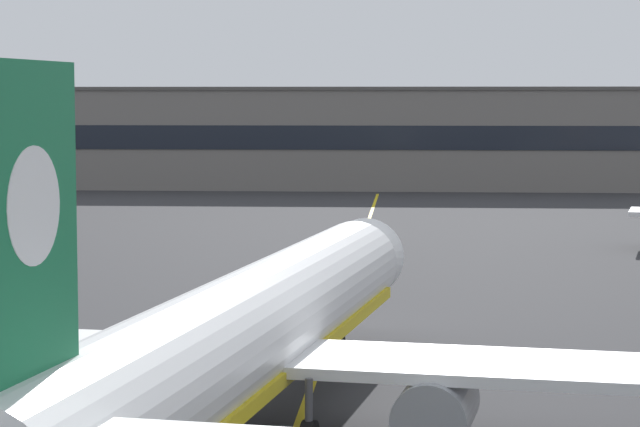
{
  "coord_description": "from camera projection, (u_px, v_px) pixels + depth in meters",
  "views": [
    {
      "loc": [
        3.71,
        -28.98,
        10.91
      ],
      "look_at": [
        0.49,
        17.7,
        6.78
      ],
      "focal_mm": 74.04,
      "sensor_mm": 36.0,
      "label": 1
    }
  ],
  "objects": [
    {
      "name": "taxiway_centreline",
      "position": [
        328.0,
        338.0,
        59.83
      ],
      "size": [
        0.94,
        180.0,
        0.01
      ],
      "primitive_type": "cube",
      "rotation": [
        0.0,
        0.0,
        -0.0
      ],
      "color": "yellow",
      "rests_on": "ground"
    },
    {
      "name": "airliner_foreground",
      "position": [
        242.0,
        338.0,
        41.5
      ],
      "size": [
        32.36,
        41.4,
        11.65
      ],
      "color": "white",
      "rests_on": "ground"
    },
    {
      "name": "safety_cone_by_nose_gear",
      "position": [
        337.0,
        345.0,
        56.82
      ],
      "size": [
        0.44,
        0.44,
        0.55
      ],
      "color": "orange",
      "rests_on": "ground"
    },
    {
      "name": "terminal_building",
      "position": [
        340.0,
        138.0,
        158.31
      ],
      "size": [
        129.82,
        12.4,
        12.14
      ],
      "color": "slate",
      "rests_on": "ground"
    }
  ]
}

